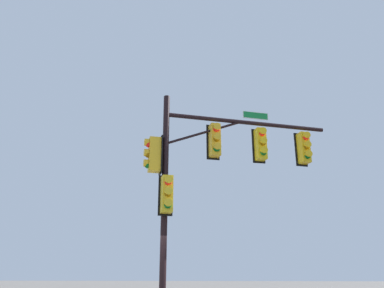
# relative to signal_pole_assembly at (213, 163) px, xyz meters

# --- Properties ---
(signal_pole_assembly) EXTENTS (6.12, 2.66, 7.03)m
(signal_pole_assembly) POSITION_rel_signal_pole_assembly_xyz_m (0.00, 0.00, 0.00)
(signal_pole_assembly) COLOR black
(signal_pole_assembly) RESTS_ON ground_plane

